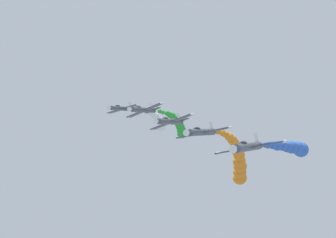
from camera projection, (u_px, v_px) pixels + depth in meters
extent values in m
cylinder|color=#474C56|center=(248.00, 147.00, 55.92)|extent=(1.29, 9.00, 1.29)
cone|color=white|center=(235.00, 149.00, 51.46)|extent=(1.23, 1.20, 1.23)
cube|color=#474C56|center=(250.00, 148.00, 56.26)|extent=(9.06, 1.90, 1.97)
cylinder|color=white|center=(284.00, 141.00, 54.09)|extent=(0.42, 1.40, 0.42)
cylinder|color=white|center=(217.00, 153.00, 58.44)|extent=(0.42, 1.40, 0.42)
cube|color=#474C56|center=(258.00, 145.00, 59.43)|extent=(3.76, 1.20, 0.92)
cube|color=white|center=(257.00, 139.00, 59.61)|extent=(0.45, 1.10, 1.60)
ellipsoid|color=black|center=(243.00, 144.00, 54.40)|extent=(0.92, 2.20, 0.84)
sphere|color=blue|center=(265.00, 145.00, 61.90)|extent=(0.82, 0.82, 0.82)
sphere|color=blue|center=(268.00, 145.00, 63.62)|extent=(1.05, 1.05, 1.05)
sphere|color=blue|center=(273.00, 145.00, 65.23)|extent=(1.25, 1.25, 1.25)
sphere|color=blue|center=(277.00, 146.00, 66.82)|extent=(1.58, 1.58, 1.58)
sphere|color=blue|center=(283.00, 146.00, 68.33)|extent=(1.65, 1.65, 1.65)
sphere|color=blue|center=(287.00, 147.00, 69.91)|extent=(1.81, 1.81, 1.81)
sphere|color=blue|center=(291.00, 147.00, 71.46)|extent=(2.12, 2.12, 2.12)
sphere|color=blue|center=(297.00, 148.00, 72.89)|extent=(2.26, 2.26, 2.26)
sphere|color=blue|center=(301.00, 150.00, 74.45)|extent=(2.63, 2.63, 2.63)
cylinder|color=#474C56|center=(202.00, 132.00, 69.04)|extent=(1.29, 9.00, 1.29)
cone|color=white|center=(188.00, 133.00, 64.58)|extent=(1.23, 1.20, 1.23)
cube|color=#474C56|center=(203.00, 133.00, 69.38)|extent=(9.06, 1.90, 1.94)
cylinder|color=white|center=(230.00, 127.00, 67.21)|extent=(0.42, 1.40, 0.42)
cylinder|color=white|center=(178.00, 138.00, 71.56)|extent=(0.42, 1.40, 0.42)
cube|color=#474C56|center=(212.00, 132.00, 72.55)|extent=(3.76, 1.20, 0.90)
cube|color=white|center=(211.00, 126.00, 72.73)|extent=(0.44, 1.10, 1.60)
ellipsoid|color=black|center=(197.00, 129.00, 67.52)|extent=(0.92, 2.20, 0.84)
sphere|color=orange|center=(218.00, 132.00, 75.35)|extent=(1.00, 1.00, 1.00)
sphere|color=orange|center=(223.00, 133.00, 77.20)|extent=(1.23, 1.23, 1.23)
sphere|color=orange|center=(226.00, 135.00, 79.14)|extent=(1.27, 1.27, 1.27)
sphere|color=orange|center=(229.00, 137.00, 81.04)|extent=(1.66, 1.66, 1.66)
sphere|color=orange|center=(232.00, 140.00, 83.00)|extent=(1.86, 1.86, 1.86)
sphere|color=orange|center=(234.00, 142.00, 85.00)|extent=(1.90, 1.90, 1.90)
sphere|color=orange|center=(236.00, 147.00, 87.05)|extent=(2.20, 2.20, 2.20)
sphere|color=orange|center=(238.00, 151.00, 89.05)|extent=(2.42, 2.42, 2.42)
sphere|color=orange|center=(239.00, 155.00, 91.11)|extent=(2.46, 2.46, 2.46)
sphere|color=orange|center=(239.00, 161.00, 93.29)|extent=(2.81, 2.81, 2.81)
sphere|color=orange|center=(240.00, 166.00, 95.38)|extent=(2.98, 2.98, 2.98)
sphere|color=orange|center=(240.00, 172.00, 97.61)|extent=(3.01, 3.01, 3.01)
sphere|color=orange|center=(240.00, 178.00, 99.79)|extent=(3.28, 3.28, 3.28)
cylinder|color=#474C56|center=(171.00, 121.00, 83.99)|extent=(1.39, 9.00, 1.39)
cone|color=white|center=(157.00, 121.00, 79.52)|extent=(1.32, 1.20, 1.32)
cube|color=#474C56|center=(172.00, 122.00, 84.32)|extent=(8.79, 1.90, 3.08)
cylinder|color=white|center=(192.00, 114.00, 82.22)|extent=(0.46, 1.40, 0.46)
cylinder|color=white|center=(152.00, 129.00, 86.41)|extent=(0.46, 1.40, 0.46)
cube|color=#474C56|center=(180.00, 121.00, 87.49)|extent=(3.66, 1.20, 1.37)
cube|color=white|center=(179.00, 117.00, 87.73)|extent=(0.64, 1.10, 1.56)
ellipsoid|color=black|center=(165.00, 119.00, 82.49)|extent=(0.98, 2.20, 0.92)
cylinder|color=#474C56|center=(144.00, 110.00, 96.68)|extent=(1.40, 9.00, 1.40)
cone|color=white|center=(131.00, 109.00, 92.22)|extent=(1.33, 1.20, 1.33)
cube|color=#474C56|center=(145.00, 110.00, 97.02)|extent=(8.76, 1.90, 3.14)
cylinder|color=white|center=(161.00, 103.00, 94.93)|extent=(0.46, 1.40, 0.46)
cylinder|color=white|center=(129.00, 117.00, 99.11)|extent=(0.46, 1.40, 0.46)
cube|color=#474C56|center=(153.00, 110.00, 100.19)|extent=(3.65, 1.20, 1.40)
cube|color=white|center=(152.00, 107.00, 100.43)|extent=(0.65, 1.10, 1.56)
ellipsoid|color=black|center=(139.00, 108.00, 95.19)|extent=(0.98, 2.20, 0.92)
sphere|color=green|center=(160.00, 111.00, 102.86)|extent=(1.01, 1.01, 1.01)
sphere|color=green|center=(163.00, 112.00, 104.86)|extent=(1.01, 1.01, 1.01)
sphere|color=green|center=(167.00, 113.00, 106.68)|extent=(1.28, 1.28, 1.28)
sphere|color=green|center=(170.00, 115.00, 108.73)|extent=(1.60, 1.60, 1.60)
sphere|color=green|center=(172.00, 116.00, 110.73)|extent=(1.84, 1.84, 1.84)
sphere|color=green|center=(176.00, 119.00, 112.64)|extent=(2.03, 2.03, 2.03)
sphere|color=green|center=(177.00, 121.00, 114.85)|extent=(2.09, 2.09, 2.09)
sphere|color=green|center=(179.00, 123.00, 116.88)|extent=(2.42, 2.42, 2.42)
sphere|color=green|center=(180.00, 127.00, 119.04)|extent=(2.47, 2.47, 2.47)
sphere|color=green|center=(181.00, 130.00, 121.20)|extent=(2.64, 2.64, 2.64)
sphere|color=green|center=(182.00, 133.00, 123.45)|extent=(2.88, 2.88, 2.88)
cylinder|color=#474C56|center=(122.00, 109.00, 110.65)|extent=(1.31, 9.00, 1.31)
cone|color=white|center=(110.00, 108.00, 106.19)|extent=(1.25, 1.20, 1.25)
cube|color=#474C56|center=(123.00, 109.00, 110.99)|extent=(9.02, 1.90, 2.19)
cylinder|color=white|center=(138.00, 105.00, 108.83)|extent=(0.43, 1.40, 0.43)
cylinder|color=white|center=(109.00, 113.00, 113.15)|extent=(0.43, 1.40, 0.43)
cube|color=#474C56|center=(131.00, 109.00, 114.15)|extent=(3.75, 1.20, 1.01)
cube|color=white|center=(130.00, 105.00, 114.35)|extent=(0.49, 1.10, 1.59)
ellipsoid|color=black|center=(118.00, 106.00, 109.13)|extent=(0.93, 2.20, 0.86)
sphere|color=white|center=(137.00, 109.00, 117.09)|extent=(0.83, 0.83, 0.83)
sphere|color=white|center=(142.00, 110.00, 119.21)|extent=(1.14, 1.14, 1.14)
sphere|color=white|center=(145.00, 111.00, 121.40)|extent=(1.31, 1.31, 1.31)
sphere|color=white|center=(149.00, 112.00, 123.52)|extent=(1.61, 1.61, 1.61)
sphere|color=white|center=(151.00, 113.00, 125.89)|extent=(1.78, 1.78, 1.78)
sphere|color=white|center=(153.00, 114.00, 128.21)|extent=(2.02, 2.02, 2.02)
sphere|color=white|center=(156.00, 116.00, 130.49)|extent=(2.02, 2.02, 2.02)
sphere|color=white|center=(158.00, 118.00, 132.89)|extent=(2.23, 2.23, 2.23)
sphere|color=white|center=(159.00, 120.00, 135.34)|extent=(2.49, 2.49, 2.49)
sphere|color=white|center=(160.00, 122.00, 137.94)|extent=(2.63, 2.63, 2.63)
sphere|color=white|center=(160.00, 125.00, 140.52)|extent=(2.99, 2.99, 2.99)
sphere|color=white|center=(161.00, 127.00, 143.04)|extent=(3.02, 3.02, 3.02)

